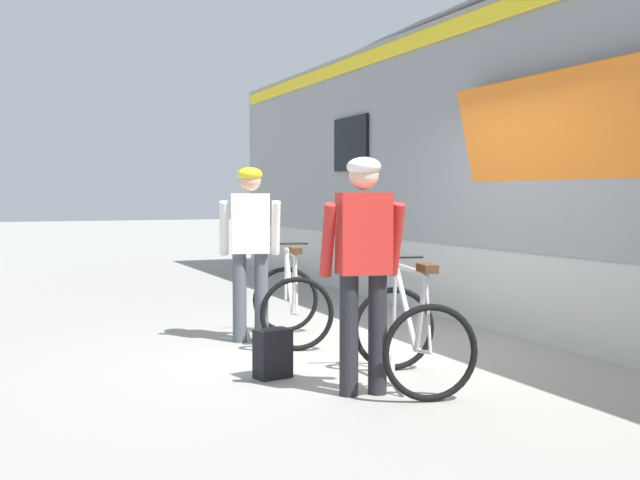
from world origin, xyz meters
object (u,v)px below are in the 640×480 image
cyclist_near_in_red (363,253)px  bicycle_far_white (291,302)px  cyclist_far_in_white (250,238)px  water_bottle_near_the_bikes (390,365)px  bicycle_near_silver (411,334)px  backpack_on_platform (273,353)px  train_car (619,152)px

cyclist_near_in_red → bicycle_far_white: bearing=82.8°
cyclist_far_in_white → water_bottle_near_the_bikes: bearing=-72.8°
bicycle_near_silver → bicycle_far_white: 2.08m
bicycle_far_white → backpack_on_platform: 1.60m
cyclist_far_in_white → backpack_on_platform: size_ratio=4.40×
train_car → backpack_on_platform: size_ratio=43.33×
cyclist_far_in_white → bicycle_far_white: size_ratio=1.45×
bicycle_near_silver → backpack_on_platform: size_ratio=3.02×
backpack_on_platform → water_bottle_near_the_bikes: bearing=-30.7°
train_car → cyclist_far_in_white: 4.27m
cyclist_near_in_red → train_car: bearing=21.7°
train_car → bicycle_near_silver: 4.13m
train_car → water_bottle_near_the_bikes: size_ratio=93.57×
train_car → bicycle_far_white: size_ratio=14.26×
bicycle_near_silver → train_car: bearing=22.7°
train_car → bicycle_far_white: train_car is taller
cyclist_near_in_red → backpack_on_platform: (-0.44, 0.76, -0.85)m
train_car → cyclist_near_in_red: 4.40m
cyclist_far_in_white → water_bottle_near_the_bikes: cyclist_far_in_white is taller
cyclist_near_in_red → backpack_on_platform: bearing=119.9°
cyclist_near_in_red → backpack_on_platform: cyclist_near_in_red is taller
cyclist_near_in_red → backpack_on_platform: 1.22m
train_car → water_bottle_near_the_bikes: bearing=-162.0°
bicycle_far_white → bicycle_near_silver: bearing=-84.6°
train_car → bicycle_far_white: bearing=170.9°
water_bottle_near_the_bikes → backpack_on_platform: bearing=160.8°
train_car → cyclist_near_in_red: bearing=-158.3°
cyclist_far_in_white → backpack_on_platform: bearing=-101.8°
water_bottle_near_the_bikes → train_car: bearing=18.0°
bicycle_far_white → backpack_on_platform: size_ratio=3.04×
water_bottle_near_the_bikes → bicycle_near_silver: bearing=-90.4°
cyclist_far_in_white → backpack_on_platform: (-0.33, -1.56, -0.85)m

